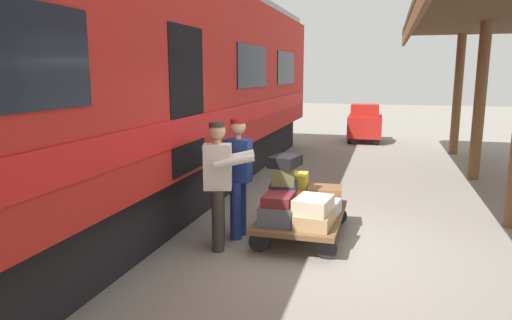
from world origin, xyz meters
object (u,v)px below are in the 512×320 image
object	(u,v)px
suitcase_gray_aluminum	(320,208)
porter_by_door	(219,181)
train_car	(93,91)
suitcase_burgundy_valise	(292,196)
suitcase_slate_roller	(277,213)
suitcase_yellow_case	(294,181)
suitcase_navy_fabric	(283,188)
suitcase_olive_duffel	(283,175)
baggage_tug	(365,124)
suitcase_maroon_trunk	(279,199)
suitcase_cream_canvas	(313,205)
suitcase_brown_leather	(324,196)
suitcase_orange_carryall	(285,203)
suitcase_tan_vintage	(314,219)
luggage_cart	(302,217)
porter_in_overalls	(237,174)
suitcase_black_hardshell	(285,161)

from	to	relation	value
suitcase_gray_aluminum	porter_by_door	xyz separation A→B (m)	(1.23, 0.73, 0.48)
train_car	suitcase_burgundy_valise	distance (m)	3.34
train_car	suitcase_slate_roller	world-z (taller)	train_car
suitcase_gray_aluminum	suitcase_slate_roller	size ratio (longest dim) A/B	1.00
suitcase_yellow_case	suitcase_navy_fabric	xyz separation A→B (m)	(0.05, 0.51, 0.01)
suitcase_navy_fabric	porter_by_door	xyz separation A→B (m)	(0.71, 0.70, 0.22)
suitcase_gray_aluminum	suitcase_navy_fabric	size ratio (longest dim) A/B	1.20
suitcase_yellow_case	suitcase_olive_duffel	bearing A→B (deg)	84.11
baggage_tug	suitcase_slate_roller	bearing A→B (deg)	86.34
porter_by_door	train_car	bearing A→B (deg)	-9.49
train_car	suitcase_olive_duffel	world-z (taller)	train_car
suitcase_yellow_case	suitcase_maroon_trunk	world-z (taller)	suitcase_yellow_case
suitcase_cream_canvas	suitcase_yellow_case	bearing A→B (deg)	-64.91
suitcase_brown_leather	suitcase_navy_fabric	size ratio (longest dim) A/B	1.06
suitcase_olive_duffel	suitcase_yellow_case	bearing A→B (deg)	-95.89
suitcase_slate_roller	baggage_tug	bearing A→B (deg)	-93.66
suitcase_yellow_case	suitcase_maroon_trunk	size ratio (longest dim) A/B	0.75
suitcase_orange_carryall	suitcase_burgundy_valise	xyz separation A→B (m)	(0.00, -0.49, -0.03)
suitcase_brown_leather	suitcase_tan_vintage	bearing A→B (deg)	90.00
porter_by_door	suitcase_yellow_case	bearing A→B (deg)	-122.29
suitcase_yellow_case	suitcase_navy_fabric	world-z (taller)	suitcase_yellow_case
suitcase_maroon_trunk	porter_by_door	world-z (taller)	porter_by_door
suitcase_gray_aluminum	suitcase_tan_vintage	size ratio (longest dim) A/B	0.98
suitcase_burgundy_valise	suitcase_yellow_case	world-z (taller)	suitcase_yellow_case
train_car	suitcase_brown_leather	bearing A→B (deg)	-165.10
luggage_cart	suitcase_tan_vintage	xyz separation A→B (m)	(-0.25, 0.49, 0.15)
suitcase_navy_fabric	porter_in_overalls	xyz separation A→B (m)	(0.63, 0.20, 0.22)
suitcase_slate_roller	suitcase_yellow_case	world-z (taller)	suitcase_yellow_case
suitcase_olive_duffel	porter_in_overalls	xyz separation A→B (m)	(0.63, 0.19, 0.02)
suitcase_gray_aluminum	porter_in_overalls	xyz separation A→B (m)	(1.15, 0.23, 0.48)
suitcase_yellow_case	suitcase_navy_fabric	size ratio (longest dim) A/B	0.85
suitcase_gray_aluminum	suitcase_tan_vintage	world-z (taller)	suitcase_gray_aluminum
luggage_cart	suitcase_tan_vintage	world-z (taller)	suitcase_tan_vintage
suitcase_cream_canvas	suitcase_tan_vintage	bearing A→B (deg)	169.23
suitcase_yellow_case	suitcase_navy_fabric	distance (m)	0.51
train_car	suitcase_olive_duffel	xyz separation A→B (m)	(-2.78, -0.34, -1.15)
suitcase_orange_carryall	suitcase_burgundy_valise	world-z (taller)	suitcase_orange_carryall
suitcase_navy_fabric	porter_by_door	distance (m)	1.02
suitcase_brown_leather	suitcase_black_hardshell	distance (m)	0.96
suitcase_tan_vintage	suitcase_gray_aluminum	bearing A→B (deg)	-90.00
suitcase_yellow_case	suitcase_olive_duffel	xyz separation A→B (m)	(0.05, 0.52, 0.20)
suitcase_burgundy_valise	suitcase_maroon_trunk	xyz separation A→B (m)	(-0.02, 0.98, 0.22)
luggage_cart	suitcase_navy_fabric	size ratio (longest dim) A/B	3.72
suitcase_navy_fabric	suitcase_black_hardshell	distance (m)	0.40
suitcase_slate_roller	suitcase_black_hardshell	world-z (taller)	suitcase_black_hardshell
suitcase_olive_duffel	suitcase_black_hardshell	xyz separation A→B (m)	(-0.03, 0.00, 0.20)
luggage_cart	suitcase_navy_fabric	distance (m)	0.50
luggage_cart	train_car	bearing A→B (deg)	7.26
suitcase_orange_carryall	suitcase_gray_aluminum	distance (m)	0.50
train_car	suitcase_yellow_case	world-z (taller)	train_car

